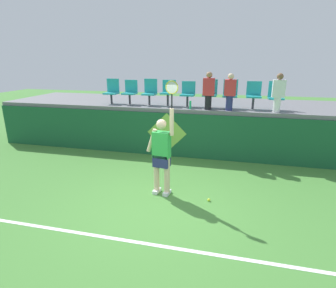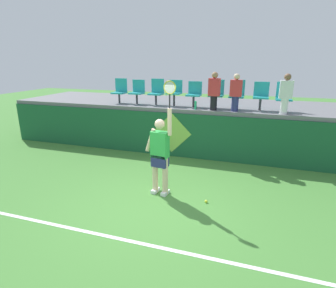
# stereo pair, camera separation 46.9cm
# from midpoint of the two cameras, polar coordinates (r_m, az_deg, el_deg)

# --- Properties ---
(ground_plane) EXTENTS (40.00, 40.00, 0.00)m
(ground_plane) POSITION_cam_midpoint_polar(r_m,az_deg,el_deg) (5.95, -4.80, -12.99)
(ground_plane) COLOR #478438
(court_back_wall) EXTENTS (13.38, 0.20, 1.40)m
(court_back_wall) POSITION_cam_midpoint_polar(r_m,az_deg,el_deg) (8.61, 1.93, 1.81)
(court_back_wall) COLOR #195633
(court_back_wall) RESTS_ON ground_plane
(spectator_platform) EXTENTS (13.38, 3.10, 0.12)m
(spectator_platform) POSITION_cam_midpoint_polar(r_m,az_deg,el_deg) (9.89, 3.78, 8.32)
(spectator_platform) COLOR slate
(spectator_platform) RESTS_ON court_back_wall
(court_baseline_stripe) EXTENTS (12.05, 0.08, 0.01)m
(court_baseline_stripe) POSITION_cam_midpoint_polar(r_m,az_deg,el_deg) (5.01, -9.40, -19.60)
(court_baseline_stripe) COLOR white
(court_baseline_stripe) RESTS_ON ground_plane
(tennis_player) EXTENTS (0.75, 0.31, 2.58)m
(tennis_player) POSITION_cam_midpoint_polar(r_m,az_deg,el_deg) (6.09, -3.51, -1.93)
(tennis_player) COLOR white
(tennis_player) RESTS_ON ground_plane
(tennis_ball) EXTENTS (0.07, 0.07, 0.07)m
(tennis_ball) POSITION_cam_midpoint_polar(r_m,az_deg,el_deg) (6.16, 6.32, -11.55)
(tennis_ball) COLOR #D1E533
(tennis_ball) RESTS_ON ground_plane
(water_bottle) EXTENTS (0.07, 0.07, 0.26)m
(water_bottle) POSITION_cam_midpoint_polar(r_m,az_deg,el_deg) (8.47, 3.07, 8.12)
(water_bottle) COLOR #26B272
(water_bottle) RESTS_ON spectator_platform
(stadium_chair_0) EXTENTS (0.44, 0.42, 0.84)m
(stadium_chair_0) POSITION_cam_midpoint_polar(r_m,az_deg,el_deg) (9.83, -12.98, 10.84)
(stadium_chair_0) COLOR #38383D
(stadium_chair_0) RESTS_ON spectator_platform
(stadium_chair_1) EXTENTS (0.44, 0.42, 0.81)m
(stadium_chair_1) POSITION_cam_midpoint_polar(r_m,az_deg,el_deg) (9.54, -9.31, 10.84)
(stadium_chair_1) COLOR #38383D
(stadium_chair_1) RESTS_ON spectator_platform
(stadium_chair_2) EXTENTS (0.44, 0.42, 0.85)m
(stadium_chair_2) POSITION_cam_midpoint_polar(r_m,az_deg,el_deg) (9.30, -5.26, 10.93)
(stadium_chair_2) COLOR #38383D
(stadium_chair_2) RESTS_ON spectator_platform
(stadium_chair_3) EXTENTS (0.44, 0.42, 0.83)m
(stadium_chair_3) POSITION_cam_midpoint_polar(r_m,az_deg,el_deg) (9.10, -1.44, 10.97)
(stadium_chair_3) COLOR #38383D
(stadium_chair_3) RESTS_ON spectator_platform
(stadium_chair_4) EXTENTS (0.44, 0.42, 0.79)m
(stadium_chair_4) POSITION_cam_midpoint_polar(r_m,az_deg,el_deg) (8.96, 2.66, 10.65)
(stadium_chair_4) COLOR #38383D
(stadium_chair_4) RESTS_ON spectator_platform
(stadium_chair_5) EXTENTS (0.44, 0.42, 0.87)m
(stadium_chair_5) POSITION_cam_midpoint_polar(r_m,az_deg,el_deg) (8.86, 7.22, 10.67)
(stadium_chair_5) COLOR #38383D
(stadium_chair_5) RESTS_ON spectator_platform
(stadium_chair_6) EXTENTS (0.44, 0.42, 0.88)m
(stadium_chair_6) POSITION_cam_midpoint_polar(r_m,az_deg,el_deg) (8.81, 11.34, 10.43)
(stadium_chair_6) COLOR #38383D
(stadium_chair_6) RESTS_ON spectator_platform
(stadium_chair_7) EXTENTS (0.44, 0.42, 0.83)m
(stadium_chair_7) POSITION_cam_midpoint_polar(r_m,az_deg,el_deg) (8.80, 15.98, 10.02)
(stadium_chair_7) COLOR #38383D
(stadium_chair_7) RESTS_ON spectator_platform
(stadium_chair_8) EXTENTS (0.44, 0.42, 0.85)m
(stadium_chair_8) POSITION_cam_midpoint_polar(r_m,az_deg,el_deg) (8.86, 20.16, 9.60)
(stadium_chair_8) COLOR #38383D
(stadium_chair_8) RESTS_ON spectator_platform
(spectator_0) EXTENTS (0.34, 0.20, 1.12)m
(spectator_0) POSITION_cam_midpoint_polar(r_m,az_deg,el_deg) (8.39, 6.87, 11.06)
(spectator_0) COLOR black
(spectator_0) RESTS_ON spectator_platform
(spectator_1) EXTENTS (0.34, 0.20, 1.10)m
(spectator_1) POSITION_cam_midpoint_polar(r_m,az_deg,el_deg) (8.41, 20.54, 10.06)
(spectator_1) COLOR white
(spectator_1) RESTS_ON spectator_platform
(spectator_2) EXTENTS (0.34, 0.20, 1.08)m
(spectator_2) POSITION_cam_midpoint_polar(r_m,az_deg,el_deg) (8.35, 11.22, 10.68)
(spectator_2) COLOR navy
(spectator_2) RESTS_ON spectator_platform
(wall_signage_mount) EXTENTS (1.27, 0.01, 1.41)m
(wall_signage_mount) POSITION_cam_midpoint_polar(r_m,az_deg,el_deg) (8.85, -1.76, -2.51)
(wall_signage_mount) COLOR #195633
(wall_signage_mount) RESTS_ON ground_plane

